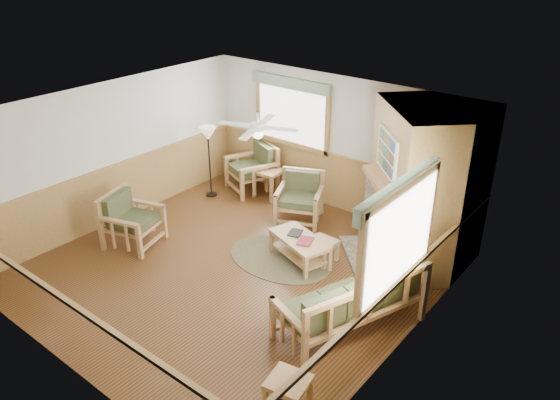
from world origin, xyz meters
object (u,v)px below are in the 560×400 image
Objects in this scene: end_table_chairs at (269,183)px; floor_lamp_right at (404,256)px; sofa at (350,300)px; armchair_back_right at (299,198)px; armchair_back_left at (252,168)px; armchair_left at (132,220)px; footstool at (322,251)px; floor_lamp_left at (210,162)px; end_table_sofa at (288,397)px; coffee_table at (299,249)px.

end_table_chairs is 4.31m from floor_lamp_right.
sofa is 2.27× the size of armchair_back_right.
armchair_left is at bearing -68.76° from armchair_back_left.
armchair_left is (-1.76, -2.58, 0.01)m from armchair_back_right.
armchair_back_right is at bearing 141.27° from footstool.
floor_lamp_left is (-0.38, 2.30, 0.29)m from armchair_left.
footstool is at bearing -78.72° from armchair_left.
end_table_chairs is at bearing 23.56° from armchair_back_left.
end_table_chairs reaches higher than footstool.
armchair_back_right is at bearing 125.38° from end_table_sofa.
floor_lamp_left is (-0.50, -0.74, 0.26)m from armchair_back_left.
floor_lamp_right is at bearing 90.00° from end_table_sofa.
armchair_back_right is 1.80× the size of end_table_sofa.
armchair_back_right reaches higher than end_table_sofa.
coffee_table is at bearing -38.80° from end_table_chairs.
sofa is at bearing 98.86° from end_table_sofa.
armchair_back_left is 1.10× the size of armchair_back_right.
end_table_chairs is at bearing 157.18° from floor_lamp_right.
end_table_chairs is (-2.05, 1.65, 0.07)m from coffee_table.
floor_lamp_left is (-4.65, 1.89, 0.28)m from sofa.
armchair_back_left is 3.05m from armchair_left.
end_table_sofa is at bearing -48.04° from end_table_chairs.
end_table_sofa is (0.27, -1.75, -0.23)m from sofa.
armchair_back_right is at bearing -21.97° from end_table_chairs.
sofa is 1.81m from footstool.
sofa reaches higher than end_table_chairs.
end_table_chairs is (0.60, 3.05, -0.18)m from armchair_left.
armchair_left is 1.86× the size of end_table_sofa.
sofa is 3.31m from armchair_back_right.
armchair_left is at bearing -163.00° from floor_lamp_right.
floor_lamp_right is (1.59, -0.23, 0.64)m from footstool.
floor_lamp_right is at bearing 18.21° from coffee_table.
footstool is (0.30, 0.23, -0.03)m from coffee_table.
footstool is 1.72m from floor_lamp_right.
armchair_left is 4.76m from floor_lamp_right.
footstool is at bearing -112.85° from sofa.
armchair_back_right is 0.97× the size of armchair_left.
end_table_chairs is at bearing 37.25° from floor_lamp_left.
coffee_table is 2.50× the size of footstool.
sofa is 1.27× the size of floor_lamp_right.
floor_lamp_left reaches higher than coffee_table.
armchair_back_right is at bearing 7.37° from floor_lamp_left.
armchair_back_left is 0.66× the size of floor_lamp_left.
armchair_left reaches higher than footstool.
floor_lamp_right is (3.94, -1.66, 0.53)m from end_table_chairs.
armchair_back_left is 1.71m from armchair_back_right.
end_table_chairs is at bearing 159.61° from coffee_table.
armchair_left is 3.11m from end_table_chairs.
coffee_table is 2.64m from end_table_chairs.
armchair_back_left is at bearing 159.43° from floor_lamp_right.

